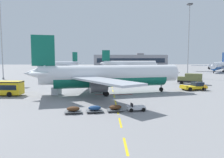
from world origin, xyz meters
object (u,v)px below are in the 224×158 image
object	(u,v)px
catering_truck	(191,79)
apron_light_mast_far	(189,33)
pushback_tug	(194,86)
airliner_mid_left	(129,65)
airliner_foreground	(109,76)
airliner_far_center	(219,66)
uld_cargo_container	(57,91)
baggage_train	(105,108)
apron_light_mast_near	(1,29)
ground_crew_worker	(205,87)
airliner_far_right	(60,65)

from	to	relation	value
catering_truck	apron_light_mast_far	bearing A→B (deg)	71.45
pushback_tug	catering_truck	xyz separation A→B (m)	(3.85, 11.92, 0.74)
pushback_tug	airliner_mid_left	world-z (taller)	airliner_mid_left
airliner_foreground	airliner_far_center	size ratio (longest dim) A/B	1.23
apron_light_mast_far	uld_cargo_container	bearing A→B (deg)	-137.58
baggage_train	apron_light_mast_near	world-z (taller)	apron_light_mast_near
baggage_train	apron_light_mast_near	bearing A→B (deg)	127.03
apron_light_mast_far	pushback_tug	bearing A→B (deg)	-108.31
ground_crew_worker	apron_light_mast_far	xyz separation A→B (m)	(9.51, 35.70, 16.57)
catering_truck	apron_light_mast_far	size ratio (longest dim) A/B	0.26
baggage_train	pushback_tug	bearing A→B (deg)	44.14
airliner_foreground	airliner_far_right	world-z (taller)	airliner_foreground
baggage_train	uld_cargo_container	bearing A→B (deg)	124.38
catering_truck	apron_light_mast_near	distance (m)	66.98
ground_crew_worker	apron_light_mast_near	distance (m)	69.99
pushback_tug	apron_light_mast_near	world-z (taller)	apron_light_mast_near
catering_truck	ground_crew_worker	xyz separation A→B (m)	(-2.33, -14.31, -0.70)
airliner_far_right	ground_crew_worker	world-z (taller)	airliner_far_right
airliner_foreground	baggage_train	distance (m)	16.23
airliner_mid_left	ground_crew_worker	bearing A→B (deg)	-82.80
pushback_tug	uld_cargo_container	xyz separation A→B (m)	(-31.95, -5.95, -0.10)
baggage_train	airliner_mid_left	bearing A→B (deg)	81.71
uld_cargo_container	airliner_mid_left	bearing A→B (deg)	73.07
airliner_foreground	apron_light_mast_near	size ratio (longest dim) A/B	1.15
airliner_far_right	pushback_tug	bearing A→B (deg)	-57.20
ground_crew_worker	airliner_far_right	bearing A→B (deg)	122.79
pushback_tug	uld_cargo_container	world-z (taller)	pushback_tug
airliner_far_right	airliner_foreground	bearing A→B (deg)	-71.21
airliner_far_center	ground_crew_worker	xyz separation A→B (m)	(-39.16, -68.13, -2.61)
apron_light_mast_near	apron_light_mast_far	distance (m)	70.13
airliner_far_right	baggage_train	xyz separation A→B (m)	(26.10, -95.11, -3.16)
baggage_train	airliner_far_center	bearing A→B (deg)	54.31
pushback_tug	airliner_far_center	xyz separation A→B (m)	(40.67, 65.74, 2.66)
airliner_foreground	apron_light_mast_near	xyz separation A→B (m)	(-38.14, 33.58, 14.25)
uld_cargo_container	catering_truck	bearing A→B (deg)	26.54
apron_light_mast_far	ground_crew_worker	bearing A→B (deg)	-104.92
pushback_tug	airliner_foreground	bearing A→B (deg)	-166.04
uld_cargo_container	apron_light_mast_near	world-z (taller)	apron_light_mast_near
airliner_far_center	airliner_far_right	xyz separation A→B (m)	(-88.43, 8.36, 0.13)
apron_light_mast_near	ground_crew_worker	bearing A→B (deg)	-27.00
pushback_tug	catering_truck	distance (m)	12.55
airliner_foreground	uld_cargo_container	bearing A→B (deg)	-175.97
catering_truck	apron_light_mast_near	world-z (taller)	apron_light_mast_near
pushback_tug	airliner_far_center	world-z (taller)	airliner_far_center
ground_crew_worker	uld_cargo_container	world-z (taller)	ground_crew_worker
airliner_foreground	airliner_mid_left	bearing A→B (deg)	80.67
airliner_foreground	airliner_mid_left	distance (m)	78.98
uld_cargo_container	apron_light_mast_far	size ratio (longest dim) A/B	0.07
airliner_mid_left	apron_light_mast_near	world-z (taller)	apron_light_mast_near
airliner_mid_left	airliner_far_center	xyz separation A→B (m)	(48.65, -7.02, -0.37)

